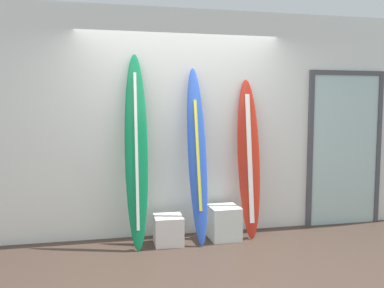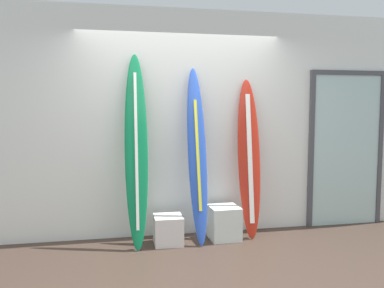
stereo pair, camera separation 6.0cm
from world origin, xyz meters
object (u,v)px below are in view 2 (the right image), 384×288
object	(u,v)px
display_block_left	(224,223)
display_block_center	(168,230)
surfboard_emerald	(136,151)
surfboard_crimson	(249,159)
surfboard_cobalt	(197,155)
glass_door	(346,146)

from	to	relation	value
display_block_left	display_block_center	xyz separation A→B (m)	(-0.69, -0.04, -0.03)
display_block_center	surfboard_emerald	bearing A→B (deg)	172.43
surfboard_emerald	surfboard_crimson	xyz separation A→B (m)	(1.39, 0.07, -0.13)
surfboard_cobalt	glass_door	size ratio (longest dim) A/B	1.00
surfboard_emerald	surfboard_crimson	size ratio (longest dim) A/B	1.14
glass_door	display_block_left	bearing A→B (deg)	-171.12
surfboard_crimson	display_block_center	size ratio (longest dim) A/B	5.82
surfboard_cobalt	surfboard_crimson	world-z (taller)	surfboard_cobalt
surfboard_emerald	surfboard_crimson	distance (m)	1.39
display_block_left	glass_door	distance (m)	2.01
surfboard_emerald	display_block_center	bearing A→B (deg)	-7.57
display_block_left	surfboard_cobalt	bearing A→B (deg)	-179.98
surfboard_cobalt	display_block_left	xyz separation A→B (m)	(0.34, 0.00, -0.84)
display_block_center	surfboard_crimson	bearing A→B (deg)	6.49
surfboard_cobalt	surfboard_crimson	size ratio (longest dim) A/B	1.07
surfboard_emerald	display_block_left	distance (m)	1.38
surfboard_emerald	display_block_left	size ratio (longest dim) A/B	5.56
surfboard_emerald	glass_door	world-z (taller)	surfboard_emerald
surfboard_crimson	display_block_left	bearing A→B (deg)	-167.73
surfboard_cobalt	display_block_left	size ratio (longest dim) A/B	5.19
display_block_left	display_block_center	distance (m)	0.69
surfboard_emerald	display_block_left	xyz separation A→B (m)	(1.05, -0.00, -0.90)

